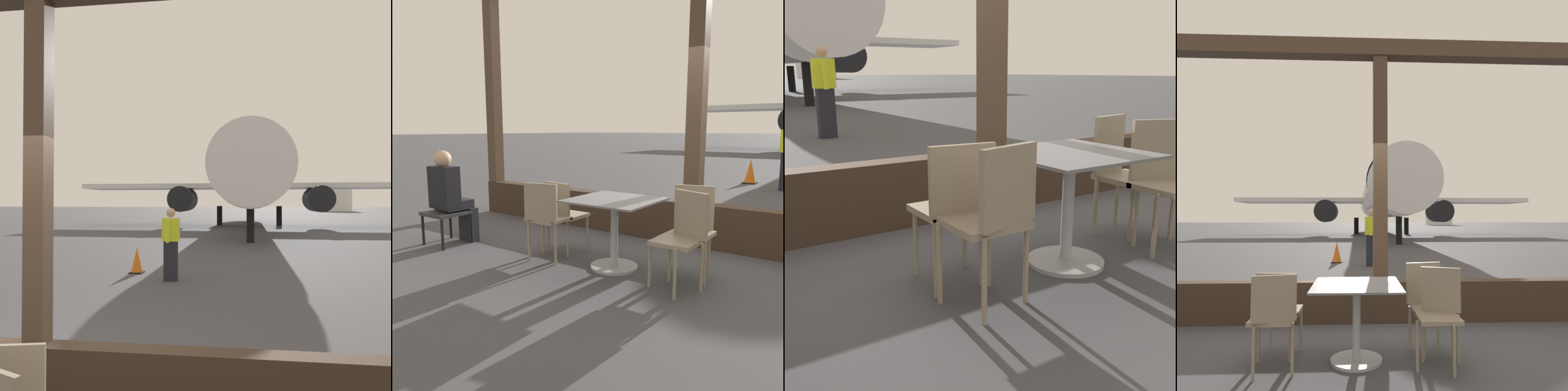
% 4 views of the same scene
% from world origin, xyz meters
% --- Properties ---
extents(window_frame, '(7.74, 0.24, 4.03)m').
position_xyz_m(window_frame, '(0.00, 0.00, 1.49)').
color(window_frame, '#38281E').
rests_on(window_frame, ground).
extents(dining_table, '(0.88, 0.88, 0.77)m').
position_xyz_m(dining_table, '(-0.34, -1.39, 0.48)').
color(dining_table, slate).
rests_on(dining_table, ground).
extents(cafe_chair_window_left, '(0.46, 0.46, 0.92)m').
position_xyz_m(cafe_chair_window_left, '(-1.11, -1.65, 0.55)').
color(cafe_chair_window_left, gray).
rests_on(cafe_chair_window_left, ground).
extents(cafe_chair_window_right, '(0.46, 0.46, 0.94)m').
position_xyz_m(cafe_chair_window_right, '(0.44, -1.13, 0.56)').
color(cafe_chair_window_right, gray).
rests_on(cafe_chair_window_right, ground).
extents(cafe_chair_aisle_left, '(0.50, 0.50, 0.93)m').
position_xyz_m(cafe_chair_aisle_left, '(0.49, -1.49, 0.55)').
color(cafe_chair_aisle_left, gray).
rests_on(cafe_chair_aisle_left, ground).
extents(cafe_chair_aisle_right, '(0.42, 0.42, 0.88)m').
position_xyz_m(cafe_chair_aisle_right, '(-1.14, -1.30, 0.53)').
color(cafe_chair_aisle_right, gray).
rests_on(cafe_chair_aisle_right, ground).
extents(ground_crew_worker, '(0.40, 0.57, 1.74)m').
position_xyz_m(ground_crew_worker, '(0.13, 5.86, 0.90)').
color(ground_crew_worker, black).
rests_on(ground_crew_worker, ground).
extents(fuel_storage_tank, '(6.60, 6.60, 4.53)m').
position_xyz_m(fuel_storage_tank, '(20.49, 83.59, 2.26)').
color(fuel_storage_tank, white).
rests_on(fuel_storage_tank, ground).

